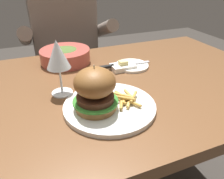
% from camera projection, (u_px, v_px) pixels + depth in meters
% --- Properties ---
extents(dining_table, '(1.44, 0.78, 0.74)m').
position_uv_depth(dining_table, '(94.00, 107.00, 0.81)').
color(dining_table, brown).
rests_on(dining_table, ground).
extents(main_plate, '(0.27, 0.27, 0.01)m').
position_uv_depth(main_plate, '(110.00, 106.00, 0.65)').
color(main_plate, white).
rests_on(main_plate, dining_table).
extents(burger_sandwich, '(0.13, 0.13, 0.13)m').
position_uv_depth(burger_sandwich, '(95.00, 89.00, 0.59)').
color(burger_sandwich, '#9E6B38').
rests_on(burger_sandwich, main_plate).
extents(fries_pile, '(0.09, 0.12, 0.02)m').
position_uv_depth(fries_pile, '(125.00, 98.00, 0.65)').
color(fries_pile, '#EABC5B').
rests_on(fries_pile, main_plate).
extents(wine_glass, '(0.07, 0.07, 0.18)m').
position_uv_depth(wine_glass, '(58.00, 56.00, 0.66)').
color(wine_glass, silver).
rests_on(wine_glass, dining_table).
extents(bread_plate, '(0.14, 0.14, 0.01)m').
position_uv_depth(bread_plate, '(132.00, 66.00, 0.91)').
color(bread_plate, white).
rests_on(bread_plate, dining_table).
extents(table_knife, '(0.22, 0.03, 0.01)m').
position_uv_depth(table_knife, '(120.00, 65.00, 0.90)').
color(table_knife, silver).
rests_on(table_knife, bread_plate).
extents(butter_dish, '(0.10, 0.07, 0.04)m').
position_uv_depth(butter_dish, '(123.00, 66.00, 0.89)').
color(butter_dish, white).
rests_on(butter_dish, dining_table).
extents(soup_bowl, '(0.21, 0.21, 0.06)m').
position_uv_depth(soup_bowl, '(65.00, 55.00, 0.94)').
color(soup_bowl, '#B24C42').
rests_on(soup_bowl, dining_table).
extents(diner_person, '(0.51, 0.36, 1.18)m').
position_uv_depth(diner_person, '(67.00, 64.00, 1.40)').
color(diner_person, '#282833').
rests_on(diner_person, ground).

